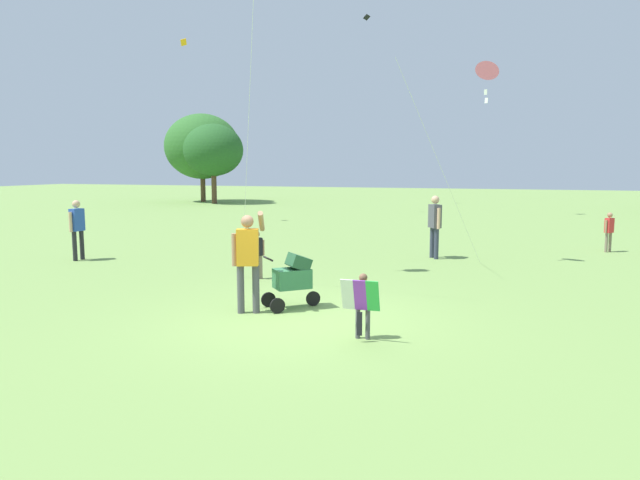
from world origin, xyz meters
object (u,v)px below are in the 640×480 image
(child_with_butterfly_kite, at_px, (362,300))
(person_sitting_far, at_px, (77,225))
(person_couple_left, at_px, (609,229))
(kite_orange_delta, at_px, (486,73))
(stroller, at_px, (293,276))
(person_red_shirt, at_px, (435,222))
(person_adult_flyer, at_px, (248,254))
(person_kid_running, at_px, (257,251))

(child_with_butterfly_kite, bearing_deg, person_sitting_far, 153.36)
(person_sitting_far, height_order, person_couple_left, person_sitting_far)
(kite_orange_delta, bearing_deg, person_couple_left, 43.17)
(stroller, height_order, person_sitting_far, person_sitting_far)
(child_with_butterfly_kite, bearing_deg, person_red_shirt, 89.69)
(child_with_butterfly_kite, distance_m, stroller, 2.25)
(stroller, bearing_deg, kite_orange_delta, 64.01)
(child_with_butterfly_kite, distance_m, person_red_shirt, 8.19)
(child_with_butterfly_kite, xyz_separation_m, person_couple_left, (4.96, 11.10, 0.10))
(child_with_butterfly_kite, bearing_deg, person_adult_flyer, 158.76)
(child_with_butterfly_kite, xyz_separation_m, person_red_shirt, (0.04, 8.18, 0.44))
(person_red_shirt, bearing_deg, person_sitting_far, -159.69)
(child_with_butterfly_kite, height_order, person_red_shirt, person_red_shirt)
(child_with_butterfly_kite, bearing_deg, kite_orange_delta, 80.19)
(child_with_butterfly_kite, xyz_separation_m, person_adult_flyer, (-2.33, 0.91, 0.45))
(child_with_butterfly_kite, height_order, stroller, stroller)
(person_sitting_far, distance_m, person_kid_running, 5.95)
(person_red_shirt, bearing_deg, person_kid_running, -129.03)
(child_with_butterfly_kite, xyz_separation_m, person_sitting_far, (-9.36, 4.70, 0.38))
(person_adult_flyer, height_order, person_kid_running, person_adult_flyer)
(stroller, bearing_deg, person_couple_left, 55.29)
(stroller, distance_m, person_kid_running, 2.94)
(person_adult_flyer, bearing_deg, person_kid_running, 111.74)
(person_kid_running, bearing_deg, person_sitting_far, 171.50)
(person_red_shirt, bearing_deg, kite_orange_delta, -20.98)
(stroller, bearing_deg, person_sitting_far, 157.31)
(person_adult_flyer, relative_size, stroller, 1.79)
(person_sitting_far, bearing_deg, person_couple_left, 24.07)
(person_adult_flyer, distance_m, kite_orange_delta, 8.67)
(person_sitting_far, distance_m, person_couple_left, 15.69)
(person_couple_left, bearing_deg, kite_orange_delta, -136.83)
(child_with_butterfly_kite, relative_size, person_adult_flyer, 0.55)
(person_red_shirt, height_order, person_kid_running, person_red_shirt)
(child_with_butterfly_kite, bearing_deg, person_couple_left, 65.90)
(person_adult_flyer, height_order, person_sitting_far, person_adult_flyer)
(stroller, xyz_separation_m, person_red_shirt, (1.74, 6.69, 0.45))
(kite_orange_delta, bearing_deg, person_kid_running, -141.25)
(person_red_shirt, bearing_deg, stroller, -104.55)
(stroller, relative_size, person_couple_left, 0.85)
(child_with_butterfly_kite, bearing_deg, person_kid_running, 132.43)
(person_red_shirt, relative_size, person_kid_running, 1.60)
(child_with_butterfly_kite, relative_size, kite_orange_delta, 0.19)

